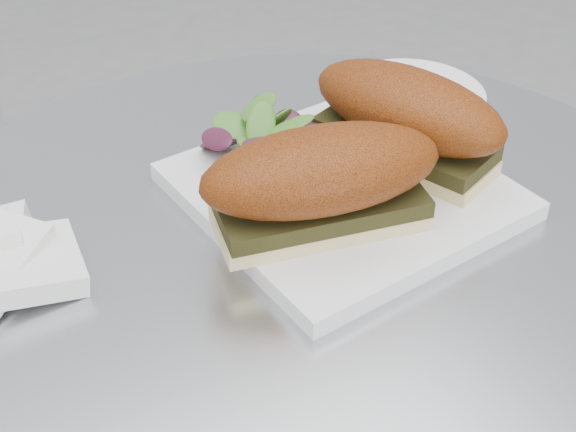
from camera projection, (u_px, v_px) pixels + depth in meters
name	position (u px, v px, depth m)	size (l,w,h in m)	color
plate	(343.00, 191.00, 0.67)	(0.24, 0.24, 0.02)	white
sandwich_left	(322.00, 180.00, 0.59)	(0.20, 0.12, 0.08)	#EAE092
sandwich_right	(407.00, 116.00, 0.67)	(0.14, 0.19, 0.08)	#EAE092
salad	(260.00, 131.00, 0.68)	(0.09, 0.09, 0.05)	#598E2E
saucer	(410.00, 98.00, 0.80)	(0.15, 0.15, 0.01)	white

